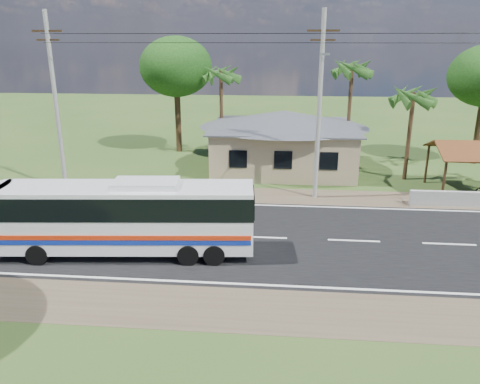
% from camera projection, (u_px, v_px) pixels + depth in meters
% --- Properties ---
extents(ground, '(120.00, 120.00, 0.00)m').
position_uv_depth(ground, '(262.00, 238.00, 23.15)').
color(ground, '#2E4B1B').
rests_on(ground, ground).
extents(road, '(120.00, 16.00, 0.03)m').
position_uv_depth(road, '(262.00, 238.00, 23.15)').
color(road, black).
rests_on(road, ground).
extents(house, '(12.40, 10.00, 5.00)m').
position_uv_depth(house, '(284.00, 134.00, 34.53)').
color(house, tan).
rests_on(house, ground).
extents(waiting_shed, '(5.20, 4.48, 3.35)m').
position_uv_depth(waiting_shed, '(476.00, 150.00, 29.24)').
color(waiting_shed, '#382614').
rests_on(waiting_shed, ground).
extents(concrete_barrier, '(7.00, 0.30, 0.90)m').
position_uv_depth(concrete_barrier, '(471.00, 199.00, 27.29)').
color(concrete_barrier, '#9E9E99').
rests_on(concrete_barrier, ground).
extents(utility_poles, '(32.80, 2.22, 11.00)m').
position_uv_depth(utility_poles, '(314.00, 104.00, 27.25)').
color(utility_poles, '#9E9E99').
rests_on(utility_poles, ground).
extents(palm_near, '(2.80, 2.80, 6.70)m').
position_uv_depth(palm_near, '(414.00, 97.00, 30.96)').
color(palm_near, '#47301E').
rests_on(palm_near, ground).
extents(palm_mid, '(2.80, 2.80, 8.20)m').
position_uv_depth(palm_mid, '(352.00, 69.00, 35.06)').
color(palm_mid, '#47301E').
rests_on(palm_mid, ground).
extents(palm_far, '(2.80, 2.80, 7.70)m').
position_uv_depth(palm_far, '(221.00, 75.00, 36.53)').
color(palm_far, '#47301E').
rests_on(palm_far, ground).
extents(tree_behind_house, '(6.00, 6.00, 9.61)m').
position_uv_depth(tree_behind_house, '(176.00, 67.00, 38.62)').
color(tree_behind_house, '#47301E').
rests_on(tree_behind_house, ground).
extents(coach_bus, '(11.48, 3.34, 3.51)m').
position_uv_depth(coach_bus, '(127.00, 213.00, 20.81)').
color(coach_bus, silver).
rests_on(coach_bus, ground).
extents(small_car, '(2.89, 4.51, 1.43)m').
position_uv_depth(small_car, '(26.00, 203.00, 25.87)').
color(small_car, '#2D2D2F').
rests_on(small_car, ground).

